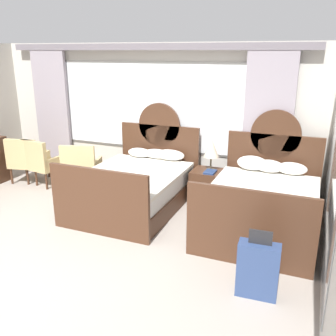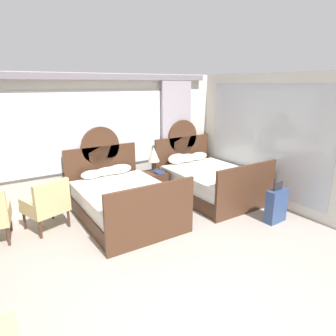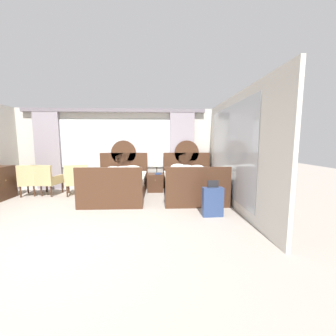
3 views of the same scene
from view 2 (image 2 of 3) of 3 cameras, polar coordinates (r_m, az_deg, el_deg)
The scene contains 10 objects.
ground_plane at distance 3.77m, azimuth 5.70°, elevation -25.38°, with size 24.00×24.00×0.00m, color #9E9389.
wall_back_window at distance 6.38m, azimuth -15.90°, elevation 5.72°, with size 6.50×0.22×2.70m.
wall_right_mirror at distance 6.47m, azimuth 20.05°, elevation 4.94°, with size 0.08×4.44×2.70m.
bed_near_window at distance 5.67m, azimuth -8.78°, elevation -6.13°, with size 1.57×2.21×1.64m.
bed_near_mirror at distance 6.74m, azimuth 7.77°, elevation -2.43°, with size 1.57×2.21×1.64m.
nightstand_between_beds at distance 6.69m, azimuth -2.82°, elevation -3.19°, with size 0.50×0.53×0.57m.
table_lamp_on_nightstand at distance 6.57m, azimuth -2.79°, elevation 2.62°, with size 0.27×0.27×0.57m.
book_on_nightstand at distance 6.55m, azimuth -1.78°, elevation -0.82°, with size 0.18×0.26×0.03m.
armchair_by_window_left at distance 5.54m, azimuth -22.33°, elevation -6.46°, with size 0.80×0.80×0.92m.
suitcase_on_floor at distance 5.83m, azimuth 20.21°, elevation -6.86°, with size 0.45×0.21×0.78m.
Camera 2 is at (-1.80, -2.18, 2.49)m, focal length 31.47 mm.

